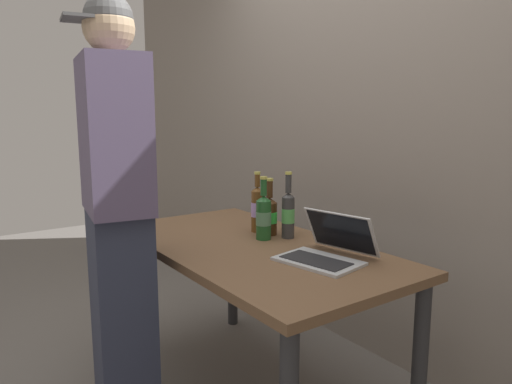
{
  "coord_description": "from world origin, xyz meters",
  "views": [
    {
      "loc": [
        1.74,
        -1.21,
        1.34
      ],
      "look_at": [
        0.04,
        0.0,
        0.99
      ],
      "focal_mm": 33.36,
      "sensor_mm": 36.0,
      "label": 1
    }
  ],
  "objects_px": {
    "beer_bottle_amber": "(288,213)",
    "person_figure": "(118,220)",
    "beer_bottle_brown": "(257,208)",
    "beer_bottle_green": "(269,214)",
    "laptop": "(327,250)",
    "beer_bottle_dark": "(264,216)"
  },
  "relations": [
    {
      "from": "beer_bottle_dark",
      "to": "person_figure",
      "type": "height_order",
      "value": "person_figure"
    },
    {
      "from": "beer_bottle_dark",
      "to": "person_figure",
      "type": "relative_size",
      "value": 0.17
    },
    {
      "from": "laptop",
      "to": "beer_bottle_dark",
      "type": "height_order",
      "value": "beer_bottle_dark"
    },
    {
      "from": "beer_bottle_brown",
      "to": "person_figure",
      "type": "xyz_separation_m",
      "value": [
        0.06,
        -0.74,
        0.04
      ]
    },
    {
      "from": "beer_bottle_green",
      "to": "beer_bottle_brown",
      "type": "height_order",
      "value": "beer_bottle_brown"
    },
    {
      "from": "laptop",
      "to": "beer_bottle_brown",
      "type": "bearing_deg",
      "value": 176.02
    },
    {
      "from": "beer_bottle_brown",
      "to": "beer_bottle_dark",
      "type": "bearing_deg",
      "value": -24.24
    },
    {
      "from": "beer_bottle_amber",
      "to": "beer_bottle_green",
      "type": "bearing_deg",
      "value": -160.87
    },
    {
      "from": "beer_bottle_brown",
      "to": "beer_bottle_green",
      "type": "bearing_deg",
      "value": 9.46
    },
    {
      "from": "beer_bottle_green",
      "to": "beer_bottle_amber",
      "type": "height_order",
      "value": "beer_bottle_amber"
    },
    {
      "from": "beer_bottle_green",
      "to": "beer_bottle_brown",
      "type": "bearing_deg",
      "value": -170.54
    },
    {
      "from": "laptop",
      "to": "beer_bottle_dark",
      "type": "xyz_separation_m",
      "value": [
        -0.41,
        -0.02,
        0.07
      ]
    },
    {
      "from": "beer_bottle_dark",
      "to": "beer_bottle_brown",
      "type": "distance_m",
      "value": 0.15
    },
    {
      "from": "laptop",
      "to": "person_figure",
      "type": "bearing_deg",
      "value": -125.03
    },
    {
      "from": "beer_bottle_brown",
      "to": "laptop",
      "type": "bearing_deg",
      "value": -3.98
    },
    {
      "from": "laptop",
      "to": "beer_bottle_dark",
      "type": "distance_m",
      "value": 0.42
    },
    {
      "from": "beer_bottle_amber",
      "to": "beer_bottle_dark",
      "type": "relative_size",
      "value": 1.06
    },
    {
      "from": "laptop",
      "to": "person_figure",
      "type": "xyz_separation_m",
      "value": [
        -0.49,
        -0.7,
        0.12
      ]
    },
    {
      "from": "beer_bottle_amber",
      "to": "person_figure",
      "type": "relative_size",
      "value": 0.18
    },
    {
      "from": "beer_bottle_green",
      "to": "beer_bottle_amber",
      "type": "xyz_separation_m",
      "value": [
        0.1,
        0.04,
        0.02
      ]
    },
    {
      "from": "beer_bottle_green",
      "to": "beer_bottle_brown",
      "type": "xyz_separation_m",
      "value": [
        -0.08,
        -0.01,
        0.02
      ]
    },
    {
      "from": "beer_bottle_amber",
      "to": "beer_bottle_brown",
      "type": "distance_m",
      "value": 0.19
    }
  ]
}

